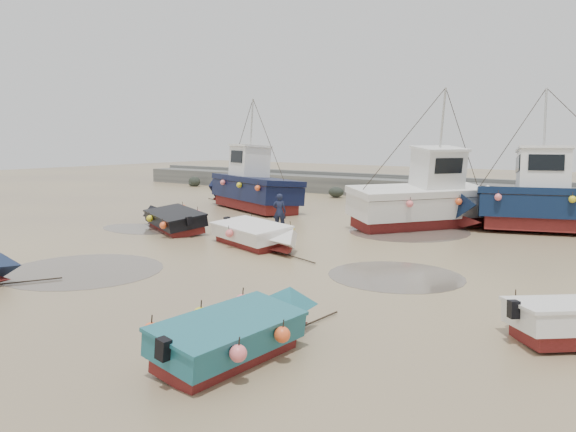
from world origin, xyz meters
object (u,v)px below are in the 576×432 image
cabin_boat_1 (429,197)px  dinghy_4 (174,217)px  dinghy_2 (240,326)px  person (279,230)px  cabin_boat_2 (551,202)px  cabin_boat_0 (249,185)px  dinghy_5 (257,232)px

cabin_boat_1 → dinghy_4: bearing=-107.6°
dinghy_2 → person: bearing=127.0°
cabin_boat_2 → person: cabin_boat_2 is taller
cabin_boat_0 → cabin_boat_1: same height
dinghy_2 → cabin_boat_2: cabin_boat_2 is taller
dinghy_2 → person: 14.54m
dinghy_2 → dinghy_5: bearing=130.4°
dinghy_2 → cabin_boat_2: 18.47m
person → cabin_boat_0: bearing=-68.7°
dinghy_5 → cabin_boat_2: 12.93m
dinghy_5 → person: dinghy_5 is taller
cabin_boat_0 → person: cabin_boat_0 is taller
dinghy_4 → cabin_boat_0: cabin_boat_0 is taller
cabin_boat_0 → cabin_boat_1: size_ratio=1.12×
dinghy_2 → dinghy_4: size_ratio=0.83×
cabin_boat_2 → dinghy_5: bearing=121.9°
cabin_boat_2 → dinghy_2: bearing=155.7°
dinghy_4 → cabin_boat_1: bearing=-24.8°
dinghy_4 → dinghy_5: (5.68, -0.95, 0.01)m
cabin_boat_0 → dinghy_5: bearing=-115.9°
dinghy_5 → dinghy_4: bearing=-81.4°
cabin_boat_1 → dinghy_5: bearing=-78.4°
dinghy_5 → person: size_ratio=3.52×
dinghy_2 → person: size_ratio=3.21×
dinghy_4 → person: size_ratio=3.89×
dinghy_2 → cabin_boat_0: bearing=132.5°
dinghy_5 → person: bearing=-136.1°
dinghy_4 → cabin_boat_2: bearing=-30.7°
cabin_boat_1 → person: (-4.98, -4.71, -1.36)m
dinghy_4 → dinghy_5: same height
dinghy_2 → dinghy_4: (-12.21, 9.23, -0.03)m
cabin_boat_1 → cabin_boat_2: (4.78, 1.77, -0.04)m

